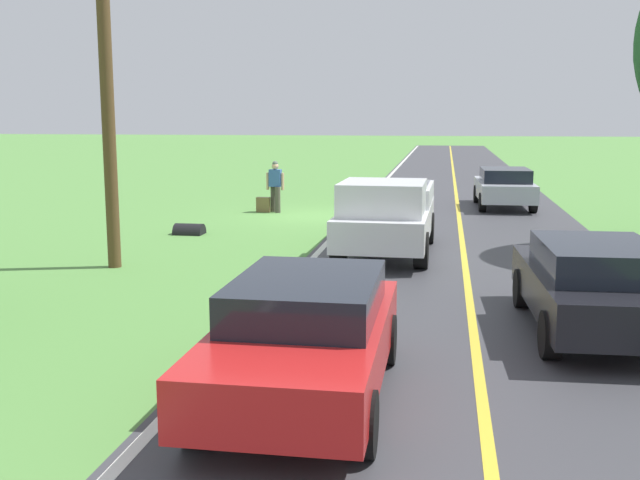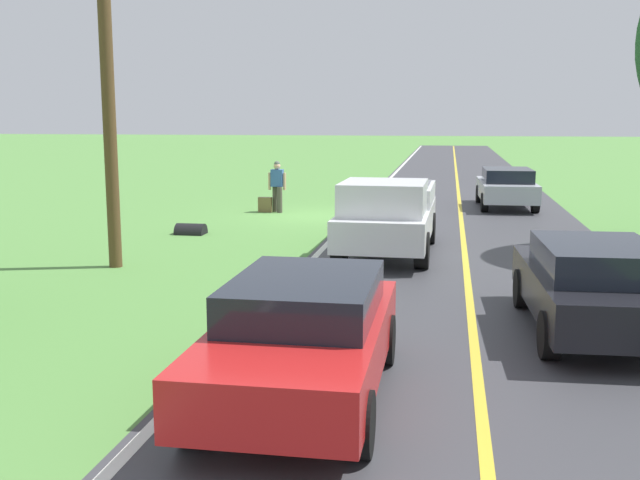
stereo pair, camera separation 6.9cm
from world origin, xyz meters
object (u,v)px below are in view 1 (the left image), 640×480
object	(u,v)px
hitchhiker_walking	(276,184)
sedan_mid_oncoming	(594,284)
utility_pole_roadside	(107,95)
suitcase_carried	(263,205)
sedan_ahead_same_lane	(305,334)
pickup_truck_passing	(386,215)
sedan_near_oncoming	(504,187)

from	to	relation	value
hitchhiker_walking	sedan_mid_oncoming	bearing A→B (deg)	120.83
sedan_mid_oncoming	utility_pole_roadside	size ratio (longest dim) A/B	0.60
utility_pole_roadside	suitcase_carried	bearing A→B (deg)	-95.65
sedan_ahead_same_lane	hitchhiker_walking	bearing A→B (deg)	-76.06
suitcase_carried	sedan_ahead_same_lane	distance (m)	17.16
pickup_truck_passing	sedan_near_oncoming	distance (m)	10.60
sedan_ahead_same_lane	sedan_mid_oncoming	bearing A→B (deg)	-139.06
sedan_mid_oncoming	utility_pole_roadside	world-z (taller)	utility_pole_roadside
hitchhiker_walking	sedan_ahead_same_lane	xyz separation A→B (m)	(-4.12, 16.61, -0.23)
suitcase_carried	sedan_near_oncoming	distance (m)	8.66
sedan_near_oncoming	sedan_ahead_same_lane	bearing A→B (deg)	79.21
hitchhiker_walking	sedan_near_oncoming	world-z (taller)	hitchhiker_walking
pickup_truck_passing	sedan_mid_oncoming	size ratio (longest dim) A/B	1.22
suitcase_carried	sedan_ahead_same_lane	xyz separation A→B (m)	(-4.54, 16.54, 0.50)
pickup_truck_passing	hitchhiker_walking	bearing A→B (deg)	-59.58
sedan_near_oncoming	utility_pole_roadside	world-z (taller)	utility_pole_roadside
sedan_near_oncoming	utility_pole_roadside	xyz separation A→B (m)	(9.17, 12.40, 2.94)
hitchhiker_walking	utility_pole_roadside	distance (m)	10.24
hitchhiker_walking	sedan_ahead_same_lane	size ratio (longest dim) A/B	0.40
sedan_near_oncoming	utility_pole_roadside	size ratio (longest dim) A/B	0.60
pickup_truck_passing	sedan_mid_oncoming	bearing A→B (deg)	121.35
hitchhiker_walking	suitcase_carried	size ratio (longest dim) A/B	3.42
hitchhiker_walking	sedan_mid_oncoming	distance (m)	15.49
sedan_mid_oncoming	utility_pole_roadside	xyz separation A→B (m)	(9.32, -3.52, 2.94)
pickup_truck_passing	utility_pole_roadside	bearing A→B (deg)	22.52
sedan_ahead_same_lane	pickup_truck_passing	bearing A→B (deg)	-91.39
suitcase_carried	pickup_truck_passing	distance (m)	8.77
utility_pole_roadside	sedan_ahead_same_lane	bearing A→B (deg)	128.85
pickup_truck_passing	utility_pole_roadside	distance (m)	6.77
sedan_ahead_same_lane	sedan_mid_oncoming	world-z (taller)	same
pickup_truck_passing	sedan_ahead_same_lane	size ratio (longest dim) A/B	1.24
sedan_mid_oncoming	pickup_truck_passing	bearing A→B (deg)	-58.65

